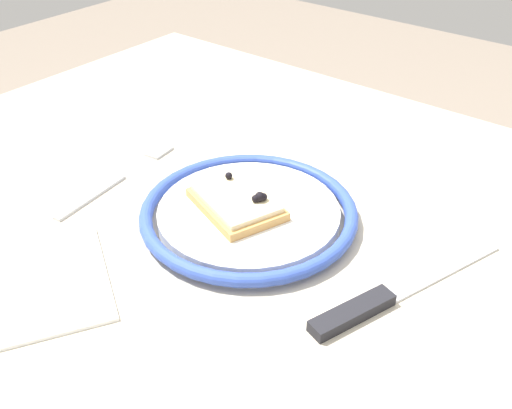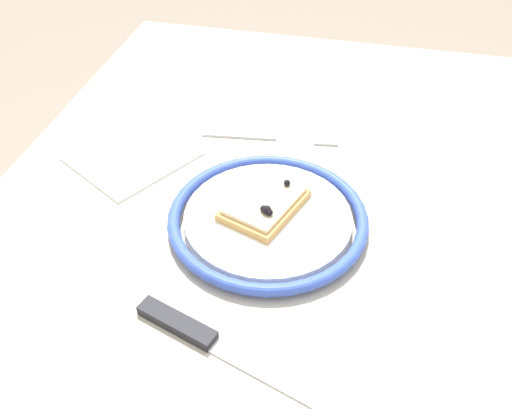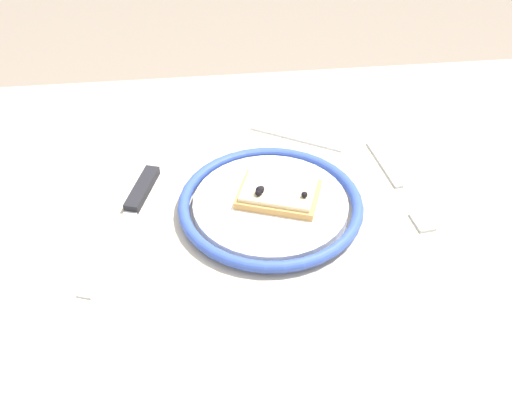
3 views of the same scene
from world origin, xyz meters
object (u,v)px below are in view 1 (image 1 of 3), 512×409
(knife, at_px, (379,300))
(napkin, at_px, (34,286))
(fork, at_px, (118,178))
(plate, at_px, (249,213))
(pizza_slice_near, at_px, (237,202))
(dining_table, at_px, (239,265))

(knife, distance_m, napkin, 0.33)
(fork, relative_size, napkin, 1.35)
(knife, height_order, napkin, knife)
(plate, height_order, fork, plate)
(plate, relative_size, napkin, 1.63)
(plate, bearing_deg, fork, -169.55)
(pizza_slice_near, relative_size, fork, 0.61)
(dining_table, relative_size, plate, 4.07)
(fork, distance_m, napkin, 0.20)
(dining_table, xyz_separation_m, pizza_slice_near, (0.02, -0.03, 0.12))
(dining_table, bearing_deg, fork, -160.00)
(pizza_slice_near, bearing_deg, knife, -6.10)
(knife, height_order, fork, knife)
(napkin, bearing_deg, plate, 66.53)
(knife, relative_size, napkin, 1.56)
(dining_table, relative_size, pizza_slice_near, 8.10)
(fork, bearing_deg, plate, 10.45)
(dining_table, relative_size, fork, 4.93)
(plate, height_order, knife, plate)
(pizza_slice_near, bearing_deg, fork, -171.12)
(plate, distance_m, pizza_slice_near, 0.02)
(pizza_slice_near, bearing_deg, napkin, -111.56)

